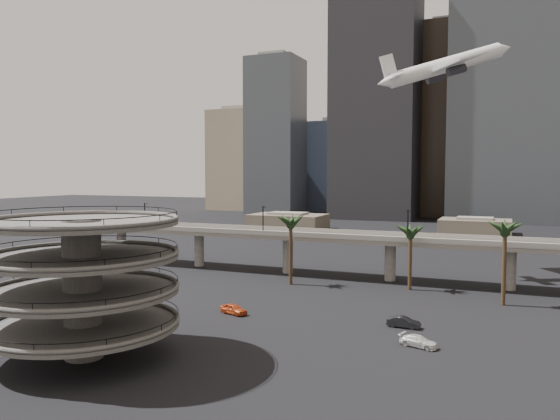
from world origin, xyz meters
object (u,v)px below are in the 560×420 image
at_px(car_b, 404,322).
at_px(car_c, 419,341).
at_px(car_a, 234,309).
at_px(parking_ramp, 82,274).
at_px(airborne_jet, 445,66).
at_px(overpass, 337,241).

relative_size(car_b, car_c, 0.95).
bearing_deg(car_a, parking_ramp, -178.62).
xyz_separation_m(airborne_jet, car_a, (-25.21, -47.58, -43.00)).
xyz_separation_m(overpass, car_b, (19.31, -32.19, -6.59)).
relative_size(car_a, car_c, 0.95).
bearing_deg(overpass, car_c, -60.59).
bearing_deg(car_b, car_c, -154.56).
relative_size(overpass, car_c, 27.07).
bearing_deg(car_b, parking_ramp, 132.62).
bearing_deg(car_a, car_c, -82.36).
xyz_separation_m(airborne_jet, car_c, (3.22, -52.65, -43.09)).
relative_size(parking_ramp, airborne_jet, 0.81).
bearing_deg(overpass, car_b, -59.04).
xyz_separation_m(parking_ramp, car_b, (32.31, 26.80, -9.08)).
bearing_deg(car_b, overpass, 33.90).
xyz_separation_m(overpass, car_c, (22.52, -39.94, -6.64)).
xyz_separation_m(parking_ramp, car_c, (35.52, 19.05, -9.14)).
relative_size(parking_ramp, car_c, 4.62).
bearing_deg(parking_ramp, car_c, 28.21).
xyz_separation_m(car_b, car_c, (3.21, -7.75, -0.06)).
relative_size(car_a, car_b, 1.00).
bearing_deg(car_c, overpass, 45.31).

